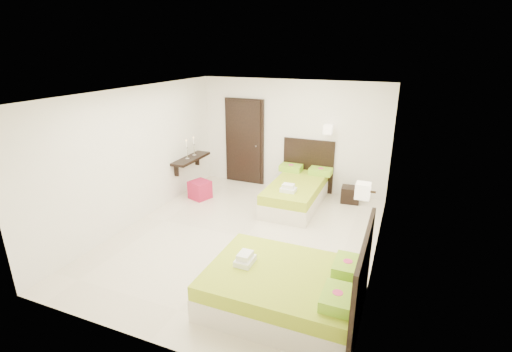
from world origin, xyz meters
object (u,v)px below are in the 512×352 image
at_px(bed_double, 289,288).
at_px(nightstand, 350,195).
at_px(bed_single, 297,191).
at_px(ottoman, 200,190).

height_order(bed_double, nightstand, bed_double).
bearing_deg(bed_single, ottoman, -166.01).
bearing_deg(nightstand, bed_double, -97.36).
bearing_deg(ottoman, nightstand, 18.58).
distance_m(bed_double, ottoman, 4.15).
xyz_separation_m(bed_double, ottoman, (-3.03, 2.83, -0.09)).
height_order(bed_single, ottoman, bed_single).
height_order(nightstand, ottoman, ottoman).
relative_size(bed_single, nightstand, 5.09).
relative_size(bed_single, bed_double, 1.01).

